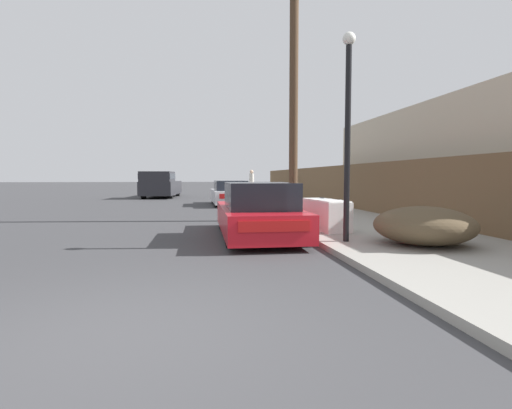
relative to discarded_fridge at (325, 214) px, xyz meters
name	(u,v)px	position (x,y,z in m)	size (l,w,h in m)	color
ground_plane	(115,341)	(-3.91, -6.18, -0.50)	(220.00, 220.00, 0.00)	#38383A
sidewalk_curb	(266,197)	(1.39, 17.32, -0.44)	(4.20, 63.00, 0.12)	gray
discarded_fridge	(325,214)	(0.00, 0.00, 0.00)	(0.84, 1.90, 0.78)	silver
parked_sports_car_red	(258,213)	(-1.77, -0.32, 0.09)	(1.76, 4.65, 1.32)	red
car_parked_mid	(230,193)	(-1.58, 10.74, 0.10)	(1.84, 4.72, 1.25)	silver
pickup_truck	(160,185)	(-5.81, 18.60, 0.41)	(2.54, 5.91, 1.79)	#232328
utility_pole	(294,83)	(-0.09, 3.06, 3.98)	(1.80, 0.28, 8.46)	#4C3826
street_lamp	(348,120)	(-0.15, -1.91, 2.10)	(0.26, 0.26, 4.22)	black
brush_pile	(424,226)	(1.22, -2.51, 0.00)	(1.92, 1.99, 0.75)	brown
wooden_fence	(329,185)	(3.34, 9.62, 0.55)	(0.08, 33.23, 1.86)	brown
building_right_house	(491,160)	(7.96, 4.18, 1.60)	(6.00, 15.77, 4.19)	beige
pedestrian	(252,182)	(0.61, 18.83, 0.57)	(0.34, 0.34, 1.82)	#282D42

